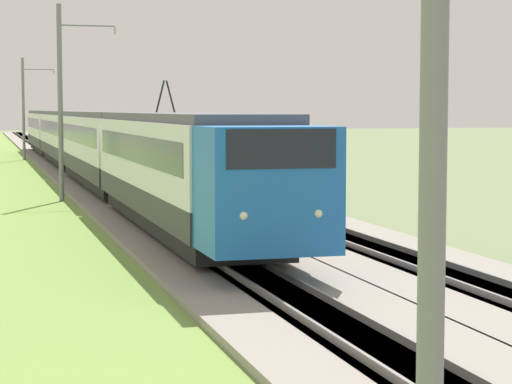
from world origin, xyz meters
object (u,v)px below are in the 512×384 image
at_px(passenger_train, 85,139).
at_px(catenary_mast_mid, 62,101).
at_px(catenary_mast_near, 441,78).
at_px(catenary_mast_far, 24,108).

distance_m(passenger_train, catenary_mast_mid, 16.12).
bearing_deg(catenary_mast_near, catenary_mast_mid, 0.00).
xyz_separation_m(catenary_mast_near, catenary_mast_mid, (36.87, 0.00, 0.10)).
height_order(catenary_mast_near, catenary_mast_far, catenary_mast_near).
height_order(catenary_mast_near, catenary_mast_mid, catenary_mast_mid).
bearing_deg(catenary_mast_near, catenary_mast_far, -0.00).
xyz_separation_m(passenger_train, catenary_mast_far, (21.10, 2.58, 1.84)).
bearing_deg(catenary_mast_near, passenger_train, -2.81).
bearing_deg(catenary_mast_far, passenger_train, -173.02).
height_order(passenger_train, catenary_mast_mid, catenary_mast_mid).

